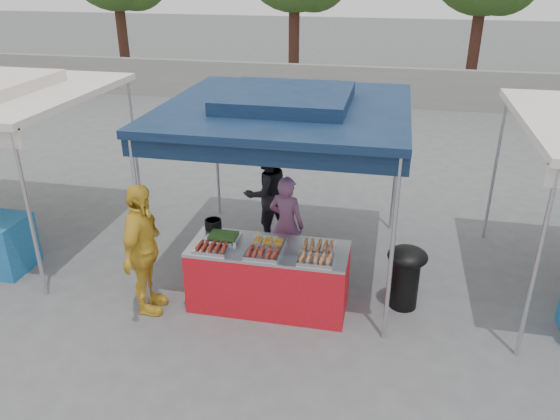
% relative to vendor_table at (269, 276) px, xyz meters
% --- Properties ---
extents(ground_plane, '(80.00, 80.00, 0.00)m').
position_rel_vendor_table_xyz_m(ground_plane, '(0.00, 0.10, -0.43)').
color(ground_plane, '#575759').
extents(back_wall, '(40.00, 0.25, 1.20)m').
position_rel_vendor_table_xyz_m(back_wall, '(0.00, 11.10, 0.17)').
color(back_wall, gray).
rests_on(back_wall, ground_plane).
extents(main_canopy, '(3.20, 3.20, 2.57)m').
position_rel_vendor_table_xyz_m(main_canopy, '(0.00, 1.07, 1.94)').
color(main_canopy, '#B5B6BC').
rests_on(main_canopy, ground_plane).
extents(vendor_table, '(2.00, 0.80, 0.85)m').
position_rel_vendor_table_xyz_m(vendor_table, '(0.00, 0.00, 0.00)').
color(vendor_table, red).
rests_on(vendor_table, ground_plane).
extents(food_tray_fl, '(0.42, 0.30, 0.07)m').
position_rel_vendor_table_xyz_m(food_tray_fl, '(-0.67, -0.23, 0.46)').
color(food_tray_fl, silver).
rests_on(food_tray_fl, vendor_table).
extents(food_tray_fm, '(0.42, 0.30, 0.07)m').
position_rel_vendor_table_xyz_m(food_tray_fm, '(-0.02, -0.24, 0.46)').
color(food_tray_fm, silver).
rests_on(food_tray_fm, vendor_table).
extents(food_tray_fr, '(0.42, 0.30, 0.07)m').
position_rel_vendor_table_xyz_m(food_tray_fr, '(0.63, -0.24, 0.46)').
color(food_tray_fr, silver).
rests_on(food_tray_fr, vendor_table).
extents(food_tray_bl, '(0.42, 0.30, 0.07)m').
position_rel_vendor_table_xyz_m(food_tray_bl, '(-0.62, 0.10, 0.46)').
color(food_tray_bl, silver).
rests_on(food_tray_bl, vendor_table).
extents(food_tray_bm, '(0.42, 0.30, 0.07)m').
position_rel_vendor_table_xyz_m(food_tray_bm, '(-0.02, 0.07, 0.46)').
color(food_tray_bm, silver).
rests_on(food_tray_bm, vendor_table).
extents(food_tray_br, '(0.42, 0.30, 0.07)m').
position_rel_vendor_table_xyz_m(food_tray_br, '(0.62, 0.08, 0.46)').
color(food_tray_br, silver).
rests_on(food_tray_br, vendor_table).
extents(cooking_pot, '(0.22, 0.22, 0.13)m').
position_rel_vendor_table_xyz_m(cooking_pot, '(-0.84, 0.36, 0.49)').
color(cooking_pot, black).
rests_on(cooking_pot, vendor_table).
extents(skewer_cup, '(0.08, 0.08, 0.10)m').
position_rel_vendor_table_xyz_m(skewer_cup, '(-0.11, -0.13, 0.47)').
color(skewer_cup, '#B5B6BC').
rests_on(skewer_cup, vendor_table).
extents(wok_burner, '(0.51, 0.51, 0.86)m').
position_rel_vendor_table_xyz_m(wok_burner, '(1.72, 0.34, 0.08)').
color(wok_burner, black).
rests_on(wok_burner, ground_plane).
extents(crate_left, '(0.49, 0.34, 0.29)m').
position_rel_vendor_table_xyz_m(crate_left, '(-0.31, 0.73, -0.28)').
color(crate_left, '#133E9D').
rests_on(crate_left, ground_plane).
extents(crate_right, '(0.46, 0.32, 0.28)m').
position_rel_vendor_table_xyz_m(crate_right, '(0.40, 0.71, -0.29)').
color(crate_right, '#133E9D').
rests_on(crate_right, ground_plane).
extents(crate_stacked, '(0.44, 0.31, 0.26)m').
position_rel_vendor_table_xyz_m(crate_stacked, '(0.40, 0.71, -0.02)').
color(crate_stacked, '#133E9D').
rests_on(crate_stacked, crate_right).
extents(vendor_woman, '(0.60, 0.47, 1.45)m').
position_rel_vendor_table_xyz_m(vendor_woman, '(0.04, 0.94, 0.30)').
color(vendor_woman, '#85547E').
rests_on(vendor_woman, ground_plane).
extents(helper_man, '(0.96, 0.96, 1.57)m').
position_rel_vendor_table_xyz_m(helper_man, '(-0.46, 1.84, 0.36)').
color(helper_man, black).
rests_on(helper_man, ground_plane).
extents(customer_person, '(0.50, 1.04, 1.73)m').
position_rel_vendor_table_xyz_m(customer_person, '(-1.49, -0.42, 0.44)').
color(customer_person, gold).
rests_on(customer_person, ground_plane).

